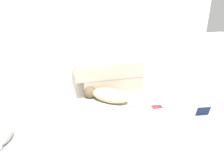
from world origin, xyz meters
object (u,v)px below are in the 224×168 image
Objects in this scene: dog at (107,95)px; cat at (6,139)px; book_cream at (206,145)px; laptop_open at (204,115)px; couch at (107,79)px; book_red at (157,107)px.

cat is (-2.05, -1.01, -0.09)m from dog.
book_cream is at bearing 92.13° from cat.
cat is at bearing 162.37° from book_cream.
laptop_open is 1.50× the size of book_cream.
dog reaches higher than laptop_open.
couch reaches higher than cat.
dog reaches higher than book_red.
dog is at bearing 153.01° from laptop_open.
laptop_open is (1.52, -2.00, -0.18)m from couch.
dog is at bearing 120.27° from book_cream.
laptop_open reaches higher than book_red.
dog is 2.37m from book_cream.
couch is 5.01× the size of laptop_open.
dog is 1.18m from book_red.
cat is 3.09m from book_red.
laptop_open is 0.98m from book_red.
dog reaches higher than cat.
cat is 2.28× the size of book_red.
couch is 7.51× the size of book_cream.
laptop_open reaches higher than book_cream.
couch is at bearing 147.23° from cat.
book_cream is 1.46m from book_red.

